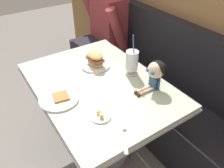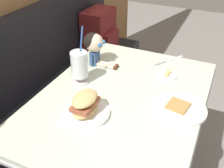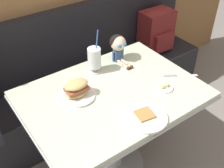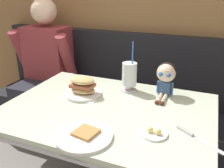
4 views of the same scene
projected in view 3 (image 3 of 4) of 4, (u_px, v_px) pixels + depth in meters
The scene contains 9 objects.
booth_bench at pixel (70, 92), 2.41m from camera, with size 2.60×0.48×1.00m.
diner_table at pixel (112, 115), 1.87m from camera, with size 1.11×0.81×0.74m.
toast_plate at pixel (145, 117), 1.57m from camera, with size 0.25×0.25×0.03m.
milkshake_glass at pixel (94, 59), 1.87m from camera, with size 0.10×0.10×0.32m.
sandwich_plate at pixel (77, 91), 1.69m from camera, with size 0.22×0.22×0.12m.
butter_saucer at pixel (164, 87), 1.78m from camera, with size 0.12×0.12×0.04m.
butter_knife at pixel (175, 75), 1.89m from camera, with size 0.21×0.14×0.01m.
seated_doll at pixel (118, 45), 1.97m from camera, with size 0.11×0.22×0.20m.
backpack at pixel (157, 29), 2.63m from camera, with size 0.31×0.25×0.41m.
Camera 3 is at (-0.79, -0.92, 1.85)m, focal length 45.05 mm.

